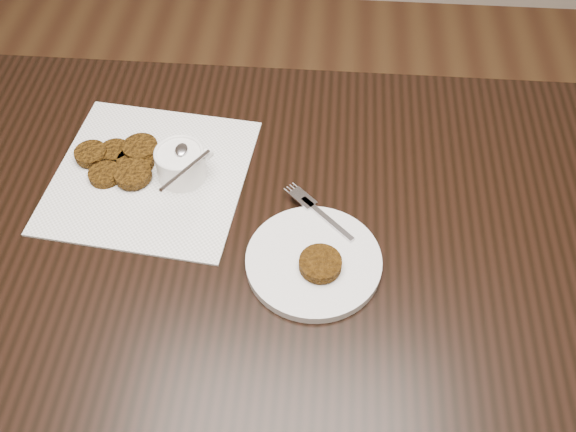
{
  "coord_description": "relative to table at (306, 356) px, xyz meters",
  "views": [
    {
      "loc": [
        0.07,
        -0.46,
        1.57
      ],
      "look_at": [
        0.02,
        0.15,
        0.8
      ],
      "focal_mm": 40.34,
      "sensor_mm": 36.0,
      "label": 1
    }
  ],
  "objects": [
    {
      "name": "napkin",
      "position": [
        -0.28,
        0.13,
        0.38
      ],
      "size": [
        0.35,
        0.35,
        0.0
      ],
      "primitive_type": "cube",
      "rotation": [
        0.0,
        0.0,
        -0.11
      ],
      "color": "white",
      "rests_on": "table"
    },
    {
      "name": "sauce_ramekin",
      "position": [
        -0.23,
        0.13,
        0.44
      ],
      "size": [
        0.14,
        0.14,
        0.12
      ],
      "primitive_type": null,
      "rotation": [
        0.0,
        0.0,
        0.44
      ],
      "color": "white",
      "rests_on": "napkin"
    },
    {
      "name": "table",
      "position": [
        0.0,
        0.0,
        0.0
      ],
      "size": [
        1.35,
        0.87,
        0.75
      ],
      "primitive_type": "cube",
      "color": "black",
      "rests_on": "floor"
    },
    {
      "name": "patty_cluster",
      "position": [
        -0.33,
        0.15,
        0.39
      ],
      "size": [
        0.25,
        0.25,
        0.02
      ],
      "primitive_type": null,
      "rotation": [
        0.0,
        0.0,
        0.31
      ],
      "color": "#633B0D",
      "rests_on": "napkin"
    },
    {
      "name": "plate_with_patty",
      "position": [
        0.01,
        -0.03,
        0.39
      ],
      "size": [
        0.29,
        0.29,
        0.03
      ],
      "primitive_type": null,
      "rotation": [
        0.0,
        0.0,
        -0.77
      ],
      "color": "silver",
      "rests_on": "table"
    }
  ]
}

